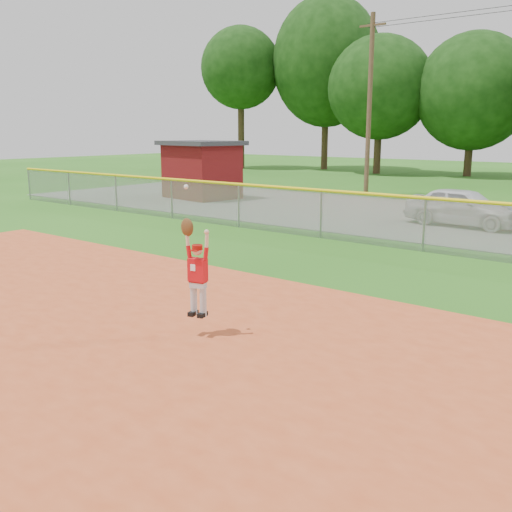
% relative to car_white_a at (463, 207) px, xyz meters
% --- Properties ---
extents(ground, '(120.00, 120.00, 0.00)m').
position_rel_car_white_a_xyz_m(ground, '(0.59, -14.93, -0.70)').
color(ground, '#265F15').
rests_on(ground, ground).
extents(parking_strip, '(44.00, 10.00, 0.03)m').
position_rel_car_white_a_xyz_m(parking_strip, '(0.59, 1.07, -0.69)').
color(parking_strip, slate).
rests_on(parking_strip, ground).
extents(car_white_a, '(4.04, 1.84, 1.34)m').
position_rel_car_white_a_xyz_m(car_white_a, '(0.00, 0.00, 0.00)').
color(car_white_a, silver).
rests_on(car_white_a, parking_strip).
extents(utility_shed, '(4.18, 3.49, 2.82)m').
position_rel_car_white_a_xyz_m(utility_shed, '(-13.11, 0.63, 0.74)').
color(utility_shed, '#550C0C').
rests_on(utility_shed, ground).
extents(outfield_fence, '(40.06, 0.10, 1.55)m').
position_rel_car_white_a_xyz_m(outfield_fence, '(0.59, -4.93, 0.18)').
color(outfield_fence, gray).
rests_on(outfield_fence, ground).
extents(ballplayer, '(0.52, 0.26, 2.11)m').
position_rel_car_white_a_xyz_m(ballplayer, '(0.34, -13.68, 0.46)').
color(ballplayer, silver).
rests_on(ballplayer, ground).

